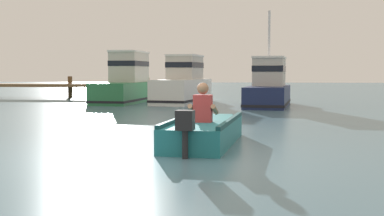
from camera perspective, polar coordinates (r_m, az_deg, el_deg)
name	(u,v)px	position (r m, az deg, el deg)	size (l,w,h in m)	color
ground_plane	(140,154)	(8.42, -6.09, -5.31)	(120.00, 120.00, 0.00)	slate
wooden_dock	(65,85)	(27.14, -14.53, 2.56)	(10.05, 1.64, 1.26)	brown
rowboat_with_person	(205,131)	(9.53, 1.51, -2.66)	(1.37, 3.72, 1.19)	#1E727A
moored_boat_green	(127,83)	(23.08, -7.53, 2.86)	(2.00, 5.63, 2.39)	#287042
moored_boat_white	(183,85)	(22.18, -1.04, 2.71)	(2.32, 4.83, 2.18)	white
moored_boat_navy	(269,88)	(20.41, 8.90, 2.34)	(2.13, 4.76, 3.89)	#19234C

